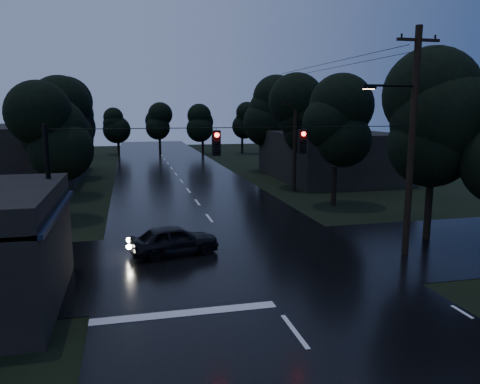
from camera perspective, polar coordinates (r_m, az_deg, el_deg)
name	(u,v)px	position (r m, az deg, el deg)	size (l,w,h in m)	color
main_road	(188,191)	(38.05, -6.30, 0.14)	(12.00, 120.00, 0.02)	black
cross_street	(240,259)	(20.79, 0.00, -8.21)	(60.00, 9.00, 0.02)	black
building_far_right	(329,155)	(45.40, 10.84, 4.43)	(10.00, 14.00, 4.40)	black
building_far_left	(26,153)	(48.30, -24.68, 4.38)	(10.00, 16.00, 5.00)	black
utility_pole_main	(410,138)	(21.83, 20.04, 6.15)	(3.50, 0.30, 10.00)	black
utility_pole_far	(295,143)	(37.58, 6.70, 5.97)	(2.00, 0.30, 7.50)	black
anchor_pole_left	(50,205)	(18.77, -22.12, -1.49)	(0.18, 0.18, 6.00)	black
span_signals	(259,141)	(18.95, 2.35, 6.20)	(15.00, 0.37, 1.12)	black
tree_corner_near	(435,120)	(24.92, 22.63, 8.09)	(4.48, 4.48, 9.44)	black
tree_left_a	(50,131)	(29.56, -22.17, 6.85)	(3.92, 3.92, 8.26)	black
tree_left_b	(58,121)	(37.55, -21.31, 8.01)	(4.20, 4.20, 8.85)	black
tree_left_c	(66,115)	(47.54, -20.45, 8.81)	(4.48, 4.48, 9.44)	black
tree_right_a	(336,123)	(32.22, 11.64, 8.26)	(4.20, 4.20, 8.85)	black
tree_right_b	(302,116)	(39.82, 7.55, 9.22)	(4.48, 4.48, 9.44)	black
tree_right_c	(273,111)	(49.46, 4.04, 9.87)	(4.76, 4.76, 10.03)	black
car	(174,240)	(21.49, -8.01, -5.80)	(1.61, 4.00, 1.36)	black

